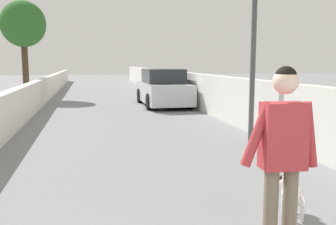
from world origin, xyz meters
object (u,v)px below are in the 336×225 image
(lamp_post, at_px, (255,1))
(dog, at_px, (291,194))
(car_near, at_px, (163,89))
(person_skateboarder, at_px, (283,147))
(tree_left_near, at_px, (23,25))

(lamp_post, xyz_separation_m, dog, (-4.07, 1.37, -2.90))
(dog, height_order, car_near, car_near)
(car_near, bearing_deg, lamp_post, -175.31)
(person_skateboarder, bearing_deg, dog, -36.00)
(tree_left_near, distance_m, lamp_post, 13.76)
(person_skateboarder, bearing_deg, lamp_post, -22.17)
(lamp_post, bearing_deg, tree_left_near, 29.33)
(dog, relative_size, car_near, 0.29)
(lamp_post, bearing_deg, car_near, 4.69)
(tree_left_near, xyz_separation_m, dog, (-16.06, -5.37, -3.38))
(car_near, bearing_deg, person_skateboarder, 173.36)
(tree_left_near, xyz_separation_m, lamp_post, (-11.99, -6.74, -0.48))
(person_skateboarder, bearing_deg, car_near, -6.64)
(dog, bearing_deg, tree_left_near, 18.50)
(person_skateboarder, relative_size, dog, 1.41)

